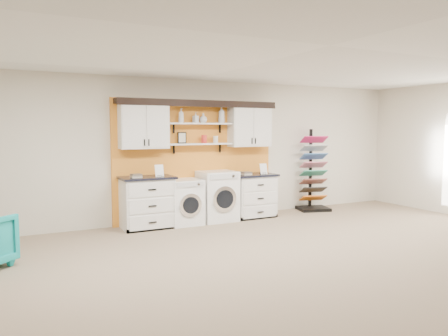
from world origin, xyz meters
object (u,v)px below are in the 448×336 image
base_cabinet_left (147,202)px  sample_rack (313,185)px  washer (184,202)px  dryer (217,196)px  base_cabinet_right (253,195)px

base_cabinet_left → sample_rack: 3.86m
washer → dryer: size_ratio=0.87×
dryer → sample_rack: 2.43m
washer → base_cabinet_left: bearing=179.7°
base_cabinet_left → washer: 0.73m
base_cabinet_left → sample_rack: sample_rack is taller
base_cabinet_right → dryer: bearing=-179.8°
base_cabinet_left → washer: bearing=-0.3°
base_cabinet_left → washer: (0.72, -0.00, -0.04)m
base_cabinet_left → sample_rack: (3.86, 0.04, 0.09)m
base_cabinet_right → washer: 1.54m
base_cabinet_right → washer: (-1.54, -0.00, -0.01)m
washer → dryer: 0.71m
base_cabinet_left → dryer: bearing=-0.1°
base_cabinet_left → sample_rack: bearing=0.5°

